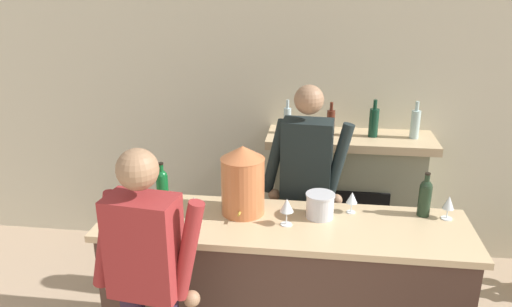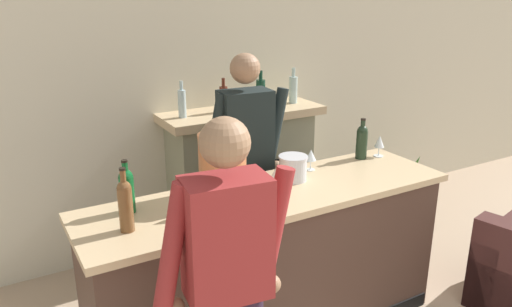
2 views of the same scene
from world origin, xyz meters
name	(u,v)px [view 1 (image 1 of 2)]	position (x,y,z in m)	size (l,w,h in m)	color
wall_back_panel	(305,109)	(0.00, 4.26, 1.38)	(12.00, 0.07, 2.75)	beige
bar_counter	(282,290)	(-0.07, 2.73, 0.51)	(2.38, 0.67, 1.02)	#462F26
fireplace_stone	(346,199)	(0.40, 4.00, 0.63)	(1.41, 0.52, 1.55)	gray
person_customer	(148,287)	(-0.73, 2.02, 0.96)	(0.66, 0.34, 1.74)	#2A1C2E
person_bartender	(306,191)	(0.05, 3.28, 1.00)	(0.66, 0.32, 1.80)	#493F33
copper_dispenser	(243,180)	(-0.35, 2.84, 1.26)	(0.29, 0.33, 0.47)	#BC683C
ice_bucket_steel	(320,205)	(0.16, 2.84, 1.11)	(0.19, 0.19, 0.16)	silver
wine_bottle_rose_blush	(141,197)	(-0.99, 2.67, 1.18)	(0.07, 0.07, 0.35)	brown
wine_bottle_chardonnay_pale	(425,196)	(0.83, 2.95, 1.16)	(0.08, 0.08, 0.30)	#1C2E1D
wine_bottle_riesling_slim	(162,186)	(-0.92, 2.89, 1.16)	(0.08, 0.08, 0.31)	#0E5524
wine_glass_by_dispenser	(352,198)	(0.36, 2.93, 1.13)	(0.07, 0.07, 0.15)	silver
wine_glass_front_right	(287,206)	(-0.05, 2.70, 1.15)	(0.09, 0.09, 0.18)	silver
wine_glass_back_row	(194,204)	(-0.64, 2.66, 1.15)	(0.07, 0.07, 0.18)	silver
wine_glass_front_left	(449,203)	(0.98, 2.92, 1.13)	(0.07, 0.07, 0.16)	silver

